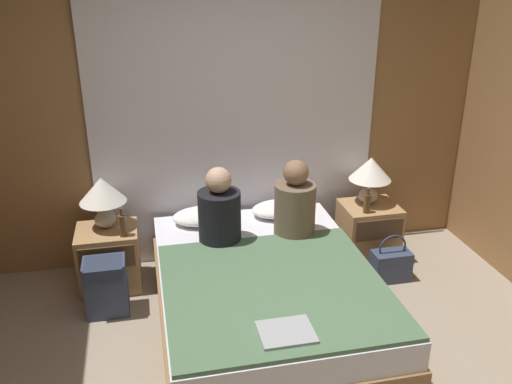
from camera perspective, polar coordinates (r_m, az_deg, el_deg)
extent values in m
cube|color=olive|center=(4.51, -2.23, 8.16)|extent=(4.28, 0.06, 2.50)
cube|color=silver|center=(4.48, -2.07, 6.31)|extent=(2.36, 0.02, 2.23)
cube|color=olive|center=(3.97, 0.94, -11.98)|extent=(1.49, 2.01, 0.24)
cube|color=silver|center=(3.85, 0.97, -9.28)|extent=(1.45, 1.97, 0.20)
cube|color=#A87F51|center=(4.47, -15.18, -6.69)|extent=(0.47, 0.41, 0.49)
cube|color=#4C3823|center=(4.23, -15.43, -6.69)|extent=(0.41, 0.02, 0.18)
cube|color=#A87F51|center=(4.83, 11.72, -4.04)|extent=(0.47, 0.41, 0.49)
cube|color=#4C3823|center=(4.61, 12.86, -3.89)|extent=(0.41, 0.02, 0.18)
ellipsoid|color=#B2A899|center=(4.39, -15.57, -2.75)|extent=(0.17, 0.17, 0.13)
cylinder|color=#B2A893|center=(4.34, -15.72, -1.47)|extent=(0.02, 0.02, 0.08)
cone|color=white|center=(4.29, -15.92, 0.22)|extent=(0.36, 0.36, 0.20)
ellipsoid|color=#B2A899|center=(4.75, 11.74, -0.36)|extent=(0.17, 0.17, 0.13)
cylinder|color=#B2A893|center=(4.71, 11.84, 0.84)|extent=(0.02, 0.02, 0.08)
cone|color=white|center=(4.66, 11.98, 2.42)|extent=(0.36, 0.36, 0.20)
ellipsoid|color=white|center=(4.43, -5.54, -2.53)|extent=(0.50, 0.32, 0.12)
ellipsoid|color=white|center=(4.54, 2.69, -1.79)|extent=(0.50, 0.32, 0.12)
cube|color=#4C6B4C|center=(3.56, 2.01, -10.03)|extent=(1.43, 1.40, 0.03)
cylinder|color=black|center=(4.06, -3.86, -2.68)|extent=(0.32, 0.32, 0.41)
sphere|color=tan|center=(3.94, -3.97, 1.26)|extent=(0.19, 0.19, 0.19)
cylinder|color=brown|center=(4.17, 4.10, -1.88)|extent=(0.32, 0.32, 0.42)
sphere|color=#846047|center=(4.05, 4.22, 2.05)|extent=(0.19, 0.19, 0.19)
cylinder|color=#513819|center=(4.20, -13.86, -3.46)|extent=(0.06, 0.06, 0.17)
cylinder|color=#513819|center=(4.15, -14.01, -2.04)|extent=(0.02, 0.02, 0.06)
cylinder|color=#513819|center=(4.55, 11.61, -1.21)|extent=(0.06, 0.06, 0.16)
cylinder|color=#513819|center=(4.51, 11.72, 0.05)|extent=(0.02, 0.02, 0.06)
cube|color=#9EA0A5|center=(3.15, 3.20, -14.51)|extent=(0.31, 0.26, 0.02)
cube|color=#333D56|center=(4.16, -15.47, -9.60)|extent=(0.30, 0.23, 0.43)
cube|color=#283045|center=(4.05, -15.74, -7.66)|extent=(0.27, 0.24, 0.08)
cube|color=#333D56|center=(4.58, 13.99, -7.54)|extent=(0.31, 0.17, 0.25)
torus|color=#2B3449|center=(4.50, 14.19, -5.72)|extent=(0.23, 0.02, 0.23)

